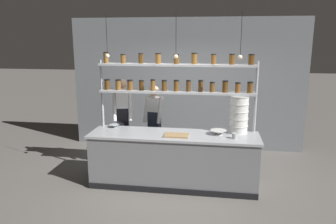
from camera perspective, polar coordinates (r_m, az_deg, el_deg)
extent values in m
plane|color=slate|center=(5.88, 0.95, -12.47)|extent=(40.00, 40.00, 0.00)
cube|color=gray|center=(7.49, 3.18, 4.84)|extent=(5.27, 0.12, 2.95)
cube|color=gray|center=(5.71, 0.96, -8.46)|extent=(2.81, 0.72, 0.88)
cube|color=#ADAFB5|center=(5.56, 0.98, -4.04)|extent=(2.87, 0.76, 0.04)
cube|color=black|center=(5.53, 0.42, -13.59)|extent=(2.81, 0.03, 0.10)
cylinder|color=#ADAFB5|center=(6.14, -11.24, -1.04)|extent=(0.04, 0.04, 2.13)
cylinder|color=#ADAFB5|center=(5.82, 14.80, -1.98)|extent=(0.04, 0.04, 2.13)
cube|color=#ADAFB5|center=(5.72, 1.45, 3.49)|extent=(2.71, 0.28, 0.04)
cylinder|color=#513314|center=(5.99, -10.55, 4.66)|extent=(0.10, 0.10, 0.16)
cylinder|color=black|center=(5.98, -10.58, 5.53)|extent=(0.10, 0.10, 0.02)
cylinder|color=brown|center=(5.93, -8.65, 4.64)|extent=(0.10, 0.10, 0.16)
cylinder|color=black|center=(5.92, -8.68, 5.52)|extent=(0.10, 0.10, 0.02)
cylinder|color=brown|center=(5.87, -6.61, 4.60)|extent=(0.10, 0.10, 0.16)
cylinder|color=black|center=(5.86, -6.64, 5.47)|extent=(0.10, 0.10, 0.02)
cylinder|color=#513314|center=(5.82, -4.62, 4.57)|extent=(0.09, 0.09, 0.16)
cylinder|color=black|center=(5.80, -4.64, 5.44)|extent=(0.09, 0.09, 0.02)
cylinder|color=brown|center=(5.77, -2.64, 4.62)|extent=(0.08, 0.08, 0.18)
cylinder|color=black|center=(5.76, -2.65, 5.58)|extent=(0.08, 0.08, 0.02)
cylinder|color=#513314|center=(5.74, -0.66, 4.54)|extent=(0.09, 0.09, 0.17)
cylinder|color=black|center=(5.72, -0.67, 5.47)|extent=(0.09, 0.09, 0.02)
cylinder|color=brown|center=(5.71, 1.45, 4.52)|extent=(0.09, 0.09, 0.17)
cylinder|color=black|center=(5.69, 1.46, 5.49)|extent=(0.09, 0.09, 0.02)
cylinder|color=#513314|center=(5.68, 3.58, 4.48)|extent=(0.08, 0.08, 0.17)
cylinder|color=black|center=(5.67, 3.59, 5.45)|extent=(0.08, 0.08, 0.02)
cylinder|color=#513314|center=(5.67, 5.71, 4.44)|extent=(0.08, 0.08, 0.18)
cylinder|color=black|center=(5.65, 5.74, 5.44)|extent=(0.08, 0.08, 0.02)
cylinder|color=brown|center=(5.66, 7.70, 4.25)|extent=(0.08, 0.08, 0.15)
cylinder|color=black|center=(5.65, 7.72, 5.12)|extent=(0.09, 0.09, 0.02)
cylinder|color=#513314|center=(5.66, 9.93, 4.31)|extent=(0.10, 0.10, 0.18)
cylinder|color=black|center=(5.65, 9.97, 5.30)|extent=(0.10, 0.10, 0.02)
cylinder|color=brown|center=(5.67, 12.04, 4.09)|extent=(0.09, 0.09, 0.15)
cylinder|color=black|center=(5.66, 12.08, 4.95)|extent=(0.09, 0.09, 0.02)
cylinder|color=brown|center=(5.69, 14.10, 4.09)|extent=(0.10, 0.10, 0.17)
cylinder|color=black|center=(5.68, 14.15, 5.02)|extent=(0.10, 0.10, 0.02)
cube|color=#ADAFB5|center=(5.66, 1.48, 8.20)|extent=(2.71, 0.28, 0.04)
cylinder|color=brown|center=(5.95, -10.73, 9.21)|extent=(0.09, 0.09, 0.17)
cylinder|color=black|center=(5.94, -10.77, 10.14)|extent=(0.09, 0.09, 0.02)
cylinder|color=brown|center=(5.85, -7.82, 9.10)|extent=(0.09, 0.09, 0.14)
cylinder|color=black|center=(5.85, -7.85, 9.89)|extent=(0.09, 0.09, 0.02)
cylinder|color=#513314|center=(5.77, -4.75, 9.22)|extent=(0.08, 0.08, 0.16)
cylinder|color=black|center=(5.76, -4.77, 10.11)|extent=(0.08, 0.08, 0.02)
cylinder|color=brown|center=(5.71, -1.72, 9.23)|extent=(0.10, 0.10, 0.16)
cylinder|color=black|center=(5.70, -1.73, 10.14)|extent=(0.10, 0.10, 0.02)
cylinder|color=brown|center=(5.66, 1.53, 9.11)|extent=(0.10, 0.10, 0.14)
cylinder|color=black|center=(5.65, 1.53, 9.94)|extent=(0.10, 0.10, 0.02)
cylinder|color=brown|center=(5.63, 4.60, 9.19)|extent=(0.10, 0.10, 0.17)
cylinder|color=black|center=(5.62, 4.62, 10.16)|extent=(0.10, 0.10, 0.02)
cylinder|color=brown|center=(5.61, 7.92, 9.02)|extent=(0.09, 0.09, 0.15)
cylinder|color=black|center=(5.61, 7.95, 9.90)|extent=(0.09, 0.09, 0.02)
cylinder|color=brown|center=(5.62, 11.09, 8.93)|extent=(0.10, 0.10, 0.16)
cylinder|color=black|center=(5.61, 11.13, 9.83)|extent=(0.10, 0.10, 0.02)
cylinder|color=#513314|center=(5.64, 14.30, 8.78)|extent=(0.10, 0.10, 0.16)
cylinder|color=black|center=(5.63, 14.35, 9.67)|extent=(0.10, 0.10, 0.02)
cylinder|color=black|center=(6.47, -8.42, -6.16)|extent=(0.11, 0.11, 0.85)
cylinder|color=black|center=(6.46, -7.00, -6.12)|extent=(0.11, 0.11, 0.85)
cube|color=black|center=(6.30, -7.87, -0.89)|extent=(0.26, 0.22, 0.37)
cube|color=white|center=(6.23, -7.97, 2.10)|extent=(0.26, 0.23, 0.30)
sphere|color=beige|center=(6.18, -8.05, 4.67)|extent=(0.22, 0.22, 0.22)
cylinder|color=white|center=(6.19, -9.29, 1.02)|extent=(0.13, 0.27, 0.56)
cylinder|color=white|center=(6.19, -6.61, 1.09)|extent=(0.13, 0.27, 0.56)
cylinder|color=black|center=(6.60, -3.00, -5.98)|extent=(0.11, 0.11, 0.78)
cylinder|color=black|center=(6.54, -1.70, -6.14)|extent=(0.11, 0.11, 0.78)
cube|color=#232838|center=(6.41, -2.39, -1.33)|extent=(0.25, 0.21, 0.34)
cube|color=white|center=(6.34, -2.42, 1.35)|extent=(0.25, 0.22, 0.28)
sphere|color=tan|center=(6.30, -2.44, 3.68)|extent=(0.21, 0.21, 0.21)
cylinder|color=white|center=(6.36, -3.83, 0.52)|extent=(0.11, 0.25, 0.51)
cylinder|color=white|center=(6.25, -1.40, 0.33)|extent=(0.11, 0.25, 0.51)
cylinder|color=white|center=(5.74, 12.13, -2.97)|extent=(0.30, 0.30, 0.12)
cylinder|color=silver|center=(5.72, 12.16, -2.36)|extent=(0.32, 0.32, 0.01)
cylinder|color=white|center=(5.70, 12.19, -1.73)|extent=(0.30, 0.30, 0.12)
cylinder|color=silver|center=(5.69, 12.22, -1.11)|extent=(0.32, 0.32, 0.01)
cylinder|color=white|center=(5.67, 12.25, -0.48)|extent=(0.30, 0.30, 0.12)
cylinder|color=silver|center=(5.66, 12.28, 0.15)|extent=(0.32, 0.32, 0.01)
cylinder|color=white|center=(5.65, 12.31, 0.78)|extent=(0.30, 0.30, 0.12)
cylinder|color=silver|center=(5.63, 12.34, 1.42)|extent=(0.32, 0.32, 0.01)
cylinder|color=white|center=(5.62, 12.37, 2.06)|extent=(0.30, 0.30, 0.12)
cylinder|color=silver|center=(5.61, 12.40, 2.70)|extent=(0.32, 0.32, 0.01)
cube|color=#A88456|center=(5.43, 1.48, -4.07)|extent=(0.40, 0.26, 0.02)
cylinder|color=silver|center=(5.58, 8.77, -3.83)|extent=(0.12, 0.12, 0.01)
cone|color=silver|center=(5.57, 8.79, -3.51)|extent=(0.28, 0.28, 0.08)
cylinder|color=#B2B7BC|center=(6.04, -9.33, -2.58)|extent=(0.08, 0.08, 0.01)
cone|color=#B2B7BC|center=(6.03, -9.33, -2.40)|extent=(0.18, 0.18, 0.05)
cylinder|color=#B2B7BC|center=(5.39, 11.55, -4.12)|extent=(0.09, 0.09, 0.09)
cylinder|color=black|center=(5.58, -10.65, 13.10)|extent=(0.01, 0.01, 0.69)
sphere|color=#F9E5B2|center=(5.59, -10.50, 9.56)|extent=(0.07, 0.07, 0.07)
cylinder|color=black|center=(5.32, 1.41, 13.33)|extent=(0.01, 0.01, 0.69)
sphere|color=#F9E5B2|center=(5.32, 1.39, 9.62)|extent=(0.07, 0.07, 0.07)
cylinder|color=black|center=(5.28, 12.64, 13.04)|extent=(0.01, 0.01, 0.69)
sphere|color=#F9E5B2|center=(5.29, 12.46, 9.31)|extent=(0.07, 0.07, 0.07)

